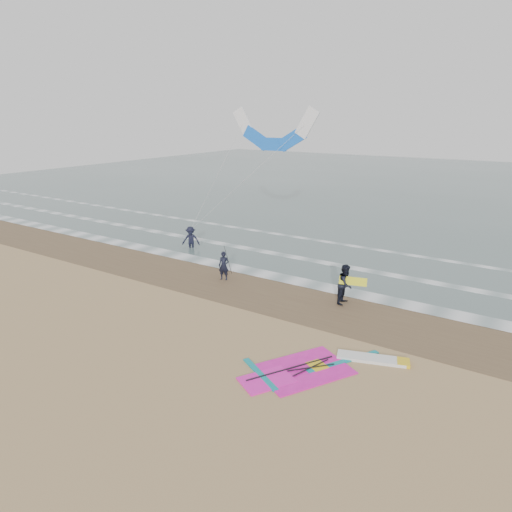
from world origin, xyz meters
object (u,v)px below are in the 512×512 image
Objects in this scene: windsurf_rig at (323,367)px; person_standing at (224,266)px; person_walking at (345,284)px; surf_kite at (274,133)px; person_wading at (191,235)px.

windsurf_rig is 10.16m from person_standing.
windsurf_rig is at bearing -164.33° from person_walking.
person_standing is at bearing -85.11° from surf_kite.
surf_kite is at bearing 53.57° from person_walking.
surf_kite is at bearing 76.41° from person_standing.
person_walking is at bearing 105.37° from windsurf_rig.
surf_kite reaches higher than person_walking.
person_wading is at bearing -155.48° from surf_kite.
surf_kite reaches higher than person_standing.
windsurf_rig is at bearing -51.15° from person_standing.
windsurf_rig is 2.88× the size of person_wading.
person_walking is (-1.65, 6.01, 0.95)m from windsurf_rig.
person_standing reaches higher than windsurf_rig.
person_standing is at bearing 147.32° from windsurf_rig.
person_wading is at bearing 127.77° from person_standing.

